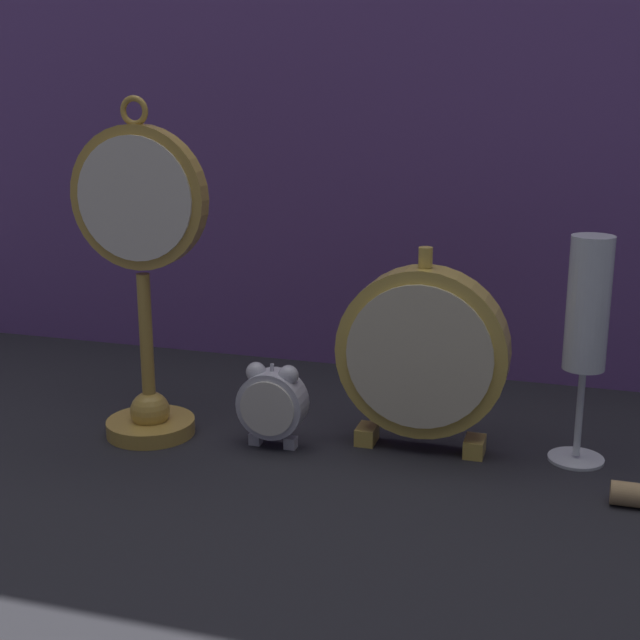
% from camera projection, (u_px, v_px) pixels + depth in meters
% --- Properties ---
extents(ground_plane, '(4.00, 4.00, 0.00)m').
position_uv_depth(ground_plane, '(297.00, 463.00, 0.88)').
color(ground_plane, '#232328').
extents(fabric_backdrop_drape, '(1.74, 0.01, 0.79)m').
position_uv_depth(fabric_backdrop_drape, '(379.00, 55.00, 1.08)').
color(fabric_backdrop_drape, '#6B478E').
rests_on(fabric_backdrop_drape, ground_plane).
extents(pocket_watch_on_stand, '(0.15, 0.09, 0.35)m').
position_uv_depth(pocket_watch_on_stand, '(143.00, 277.00, 0.91)').
color(pocket_watch_on_stand, gold).
rests_on(pocket_watch_on_stand, ground_plane).
extents(alarm_clock_twin_bell, '(0.07, 0.03, 0.09)m').
position_uv_depth(alarm_clock_twin_bell, '(272.00, 401.00, 0.91)').
color(alarm_clock_twin_bell, silver).
rests_on(alarm_clock_twin_bell, ground_plane).
extents(mantel_clock_silver, '(0.17, 0.04, 0.21)m').
position_uv_depth(mantel_clock_silver, '(422.00, 354.00, 0.89)').
color(mantel_clock_silver, gold).
rests_on(mantel_clock_silver, ground_plane).
extents(champagne_flute, '(0.06, 0.06, 0.23)m').
position_uv_depth(champagne_flute, '(587.00, 320.00, 0.85)').
color(champagne_flute, silver).
rests_on(champagne_flute, ground_plane).
extents(wine_cork, '(0.04, 0.02, 0.02)m').
position_uv_depth(wine_cork, '(635.00, 494.00, 0.79)').
color(wine_cork, tan).
rests_on(wine_cork, ground_plane).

